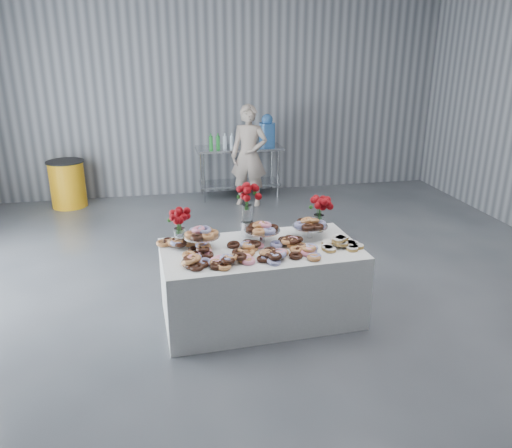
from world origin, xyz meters
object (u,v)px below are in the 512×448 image
(prep_table, at_px, (239,163))
(water_jug, at_px, (267,132))
(trash_barrel, at_px, (68,184))
(person, at_px, (249,156))
(display_table, at_px, (261,283))

(prep_table, height_order, water_jug, water_jug)
(prep_table, relative_size, trash_barrel, 1.92)
(person, bearing_deg, display_table, -77.20)
(trash_barrel, bearing_deg, prep_table, 0.00)
(person, distance_m, trash_barrel, 3.07)
(water_jug, relative_size, person, 0.33)
(water_jug, relative_size, trash_barrel, 0.71)
(prep_table, bearing_deg, water_jug, -0.00)
(trash_barrel, bearing_deg, display_table, -59.93)
(person, relative_size, trash_barrel, 2.15)
(water_jug, distance_m, person, 0.71)
(display_table, bearing_deg, water_jug, 76.66)
(prep_table, distance_m, trash_barrel, 2.92)
(water_jug, bearing_deg, prep_table, 180.00)
(person, bearing_deg, trash_barrel, -167.44)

